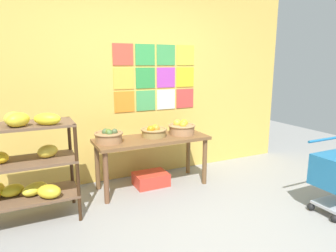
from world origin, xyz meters
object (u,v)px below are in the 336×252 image
object	(u,v)px
banana_shelf_unit	(25,163)
produce_crate_under_table	(151,179)
fruit_basket_back_left	(154,131)
display_table	(152,145)
fruit_basket_back_right	(182,128)
fruit_basket_left	(109,136)

from	to	relation	value
banana_shelf_unit	produce_crate_under_table	distance (m)	1.59
fruit_basket_back_left	banana_shelf_unit	bearing A→B (deg)	-168.16
produce_crate_under_table	display_table	bearing A→B (deg)	-83.91
fruit_basket_back_right	fruit_basket_left	bearing A→B (deg)	-179.16
fruit_basket_back_right	produce_crate_under_table	size ratio (longest dim) A/B	0.84
fruit_basket_back_right	fruit_basket_left	size ratio (longest dim) A/B	1.06
fruit_basket_back_right	fruit_basket_back_left	xyz separation A→B (m)	(-0.40, 0.02, -0.01)
display_table	fruit_basket_back_right	bearing A→B (deg)	3.36
fruit_basket_back_left	produce_crate_under_table	world-z (taller)	fruit_basket_back_left
fruit_basket_left	display_table	bearing A→B (deg)	-1.20
display_table	produce_crate_under_table	distance (m)	0.48
display_table	fruit_basket_left	world-z (taller)	fruit_basket_left
display_table	produce_crate_under_table	bearing A→B (deg)	96.09
display_table	banana_shelf_unit	bearing A→B (deg)	-169.51
fruit_basket_back_right	fruit_basket_back_left	distance (m)	0.40
fruit_basket_back_left	produce_crate_under_table	distance (m)	0.65
banana_shelf_unit	display_table	distance (m)	1.50
display_table	produce_crate_under_table	xyz separation A→B (m)	(-0.00, 0.04, -0.48)
fruit_basket_back_right	produce_crate_under_table	distance (m)	0.79
fruit_basket_back_right	produce_crate_under_table	bearing A→B (deg)	178.12
produce_crate_under_table	fruit_basket_back_left	bearing A→B (deg)	5.53
banana_shelf_unit	produce_crate_under_table	xyz separation A→B (m)	(1.47, 0.31, -0.54)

